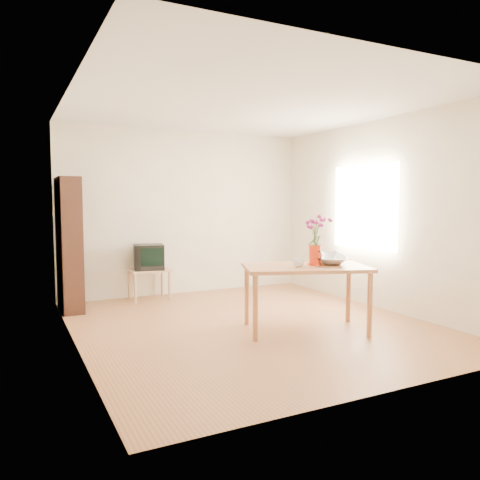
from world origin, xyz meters
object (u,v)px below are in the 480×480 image
table (306,273)px  pitcher (315,256)px  mug (298,263)px  bowl (331,242)px  television (149,257)px

table → pitcher: (0.13, 0.00, 0.19)m
mug → bowl: 0.62m
pitcher → television: bearing=118.2°
pitcher → mug: pitcher is taller
pitcher → mug: 0.27m
table → mug: bearing=-141.3°
table → pitcher: bearing=20.2°
table → bowl: 0.56m
bowl → television: bowl is taller
mug → television: size_ratio=0.25×
pitcher → mug: (-0.26, -0.05, -0.06)m
television → bowl: bearing=-45.1°
pitcher → television: (-1.26, 2.49, -0.20)m
table → bowl: size_ratio=2.95×
mug → television: bearing=-92.3°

